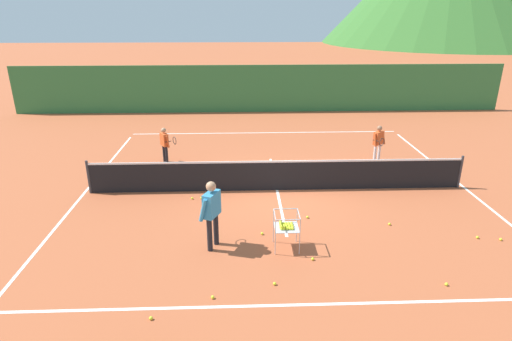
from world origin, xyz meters
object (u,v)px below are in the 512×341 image
object	(u,v)px
instructor	(212,209)
tennis_ball_5	(389,224)
tennis_ball_8	(151,318)
tennis_ball_11	(501,239)
tennis_ball_0	(201,198)
tennis_ball_6	(307,217)
student_0	(165,142)
tennis_ball_2	(446,284)
tennis_ball_7	(192,198)
tennis_ball_10	(275,284)
tennis_ball_4	(313,259)
tennis_ball_9	(477,237)
student_1	(378,140)
ball_cart	(286,226)
tennis_ball_3	(262,233)
tennis_net	(277,175)
tennis_ball_1	(213,297)

from	to	relation	value
instructor	tennis_ball_5	size ratio (longest dim) A/B	24.77
tennis_ball_8	tennis_ball_11	distance (m)	8.41
tennis_ball_0	tennis_ball_6	distance (m)	3.26
student_0	tennis_ball_2	world-z (taller)	student_0
tennis_ball_5	tennis_ball_8	distance (m)	6.52
tennis_ball_7	tennis_ball_10	distance (m)	4.77
tennis_ball_2	tennis_ball_6	distance (m)	3.91
tennis_ball_4	tennis_ball_6	size ratio (longest dim) A/B	1.00
instructor	tennis_ball_9	size ratio (longest dim) A/B	24.77
student_1	ball_cart	xyz separation A→B (m)	(-3.98, -5.85, -0.24)
tennis_ball_0	tennis_ball_3	xyz separation A→B (m)	(1.70, -2.19, 0.00)
tennis_ball_3	tennis_ball_4	xyz separation A→B (m)	(1.08, -1.20, 0.00)
tennis_net	student_1	distance (m)	4.59
student_1	tennis_ball_9	size ratio (longest dim) A/B	20.24
tennis_ball_1	tennis_ball_3	distance (m)	2.70
tennis_ball_8	tennis_ball_11	bearing A→B (deg)	17.44
tennis_ball_8	tennis_ball_6	bearing A→B (deg)	48.20
tennis_ball_7	tennis_ball_11	distance (m)	8.25
tennis_ball_0	tennis_ball_1	xyz separation A→B (m)	(0.60, -4.66, 0.00)
tennis_ball_8	tennis_ball_9	xyz separation A→B (m)	(7.50, 2.64, 0.00)
instructor	tennis_ball_5	distance (m)	4.75
tennis_ball_8	tennis_ball_11	world-z (taller)	same
tennis_ball_5	tennis_ball_1	bearing A→B (deg)	-147.53
student_0	tennis_ball_0	world-z (taller)	student_0
student_1	instructor	bearing A→B (deg)	-134.75
tennis_ball_1	tennis_ball_10	world-z (taller)	same
tennis_ball_0	tennis_ball_7	world-z (taller)	same
tennis_ball_7	tennis_ball_2	bearing A→B (deg)	-38.14
ball_cart	tennis_ball_4	xyz separation A→B (m)	(0.57, -0.55, -0.55)
ball_cart	tennis_ball_10	size ratio (longest dim) A/B	13.22
student_1	tennis_ball_6	xyz separation A→B (m)	(-3.22, -4.36, -0.79)
instructor	tennis_ball_10	size ratio (longest dim) A/B	24.77
student_1	tennis_ball_11	size ratio (longest dim) A/B	20.24
student_1	tennis_ball_0	distance (m)	6.93
tennis_ball_0	tennis_ball_11	xyz separation A→B (m)	(7.52, -2.71, 0.00)
tennis_ball_1	tennis_ball_11	xyz separation A→B (m)	(6.92, 1.96, 0.00)
tennis_ball_1	tennis_ball_9	distance (m)	6.73
ball_cart	tennis_ball_4	distance (m)	0.96
tennis_ball_11	tennis_ball_2	bearing A→B (deg)	-141.34
instructor	ball_cart	size ratio (longest dim) A/B	1.87
tennis_ball_7	student_0	bearing A→B (deg)	111.33
student_0	tennis_ball_0	distance (m)	3.69
tennis_ball_3	tennis_ball_10	distance (m)	2.09
student_1	tennis_ball_9	bearing A→B (deg)	-81.71
tennis_ball_4	tennis_ball_5	world-z (taller)	same
tennis_ball_6	tennis_ball_9	size ratio (longest dim) A/B	1.00
tennis_ball_3	tennis_ball_4	distance (m)	1.61
tennis_ball_7	tennis_ball_10	xyz separation A→B (m)	(2.12, -4.27, 0.00)
tennis_ball_5	tennis_ball_9	distance (m)	2.09
tennis_ball_5	tennis_ball_9	world-z (taller)	same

